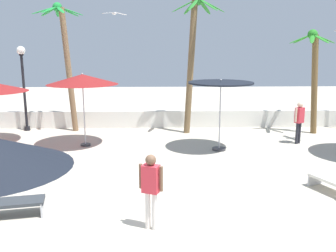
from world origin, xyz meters
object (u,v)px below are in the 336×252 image
(guest_0, at_px, (299,118))
(lounge_chair_0, at_px, (3,201))
(palm_tree_1, at_px, (193,51))
(guest_1, at_px, (151,184))
(seagull_1, at_px, (114,13))
(palm_tree_0, at_px, (314,70))
(patio_umbrella_1, at_px, (221,87))
(patio_umbrella_5, at_px, (82,80))
(palm_tree_2, at_px, (65,53))
(lamp_post_0, at_px, (23,77))

(guest_0, bearing_deg, lounge_chair_0, -145.35)
(palm_tree_1, height_order, guest_1, palm_tree_1)
(palm_tree_1, bearing_deg, lounge_chair_0, -121.23)
(guest_1, height_order, seagull_1, seagull_1)
(palm_tree_0, xyz_separation_m, lounge_chair_0, (-10.63, -8.36, -2.51))
(seagull_1, bearing_deg, lounge_chair_0, -97.91)
(patio_umbrella_1, xyz_separation_m, patio_umbrella_5, (-5.31, 0.77, 0.23))
(patio_umbrella_5, relative_size, lounge_chair_0, 1.53)
(palm_tree_1, xyz_separation_m, palm_tree_2, (-5.78, 0.56, -0.08))
(lamp_post_0, height_order, lounge_chair_0, lamp_post_0)
(guest_1, bearing_deg, guest_0, 50.48)
(palm_tree_1, distance_m, palm_tree_2, 5.81)
(patio_umbrella_5, bearing_deg, palm_tree_2, 114.79)
(patio_umbrella_1, height_order, lamp_post_0, lamp_post_0)
(guest_1, bearing_deg, patio_umbrella_5, 111.62)
(patio_umbrella_1, relative_size, palm_tree_0, 0.59)
(patio_umbrella_5, distance_m, guest_0, 8.87)
(patio_umbrella_1, height_order, guest_1, patio_umbrella_1)
(patio_umbrella_5, xyz_separation_m, palm_tree_2, (-1.28, 2.77, 0.99))
(palm_tree_0, height_order, seagull_1, seagull_1)
(palm_tree_0, relative_size, lounge_chair_0, 2.43)
(palm_tree_2, xyz_separation_m, lounge_chair_0, (0.58, -9.15, -3.25))
(lounge_chair_0, bearing_deg, patio_umbrella_5, 83.72)
(patio_umbrella_1, distance_m, guest_1, 6.92)
(lamp_post_0, xyz_separation_m, seagull_1, (4.13, 1.63, 2.99))
(palm_tree_1, distance_m, seagull_1, 4.70)
(palm_tree_0, distance_m, seagull_1, 9.82)
(palm_tree_0, bearing_deg, guest_0, -123.22)
(palm_tree_2, distance_m, lounge_chair_0, 9.73)
(lounge_chair_0, relative_size, guest_0, 1.10)
(palm_tree_2, height_order, seagull_1, palm_tree_2)
(patio_umbrella_5, height_order, palm_tree_1, palm_tree_1)
(patio_umbrella_5, height_order, seagull_1, seagull_1)
(palm_tree_0, distance_m, guest_1, 11.66)
(palm_tree_0, xyz_separation_m, guest_0, (-1.21, -1.84, -1.85))
(palm_tree_1, distance_m, guest_1, 9.80)
(palm_tree_2, xyz_separation_m, seagull_1, (2.09, 1.73, 1.87))
(patio_umbrella_5, bearing_deg, lamp_post_0, 139.18)
(guest_1, relative_size, seagull_1, 1.46)
(guest_0, relative_size, guest_1, 1.02)
(palm_tree_0, bearing_deg, patio_umbrella_5, -168.76)
(patio_umbrella_1, bearing_deg, palm_tree_1, 105.09)
(lounge_chair_0, distance_m, guest_0, 11.48)
(palm_tree_1, bearing_deg, guest_1, -100.46)
(lamp_post_0, bearing_deg, guest_1, -58.35)
(patio_umbrella_5, relative_size, palm_tree_2, 0.50)
(patio_umbrella_1, distance_m, guest_0, 3.79)
(palm_tree_2, bearing_deg, guest_0, -14.77)
(palm_tree_1, bearing_deg, palm_tree_0, -2.42)
(guest_1, bearing_deg, palm_tree_2, 112.53)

